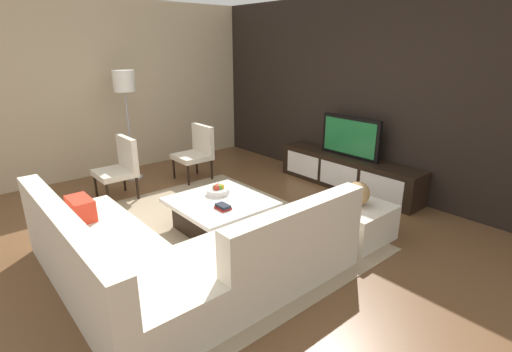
{
  "coord_description": "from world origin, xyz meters",
  "views": [
    {
      "loc": [
        3.3,
        -2.26,
        2.09
      ],
      "look_at": [
        -0.09,
        0.65,
        0.56
      ],
      "focal_mm": 26.92,
      "sensor_mm": 36.0,
      "label": 1
    }
  ],
  "objects_px": {
    "floor_lamp": "(125,88)",
    "fruit_bowl": "(218,190)",
    "decorative_ball": "(357,194)",
    "book_stack": "(223,207)",
    "ottoman": "(355,221)",
    "accent_chair_far": "(197,149)",
    "media_console": "(347,172)",
    "television": "(350,137)",
    "accent_chair_near": "(120,164)",
    "coffee_table": "(220,214)",
    "sectional_couch": "(174,257)"
  },
  "relations": [
    {
      "from": "television",
      "to": "book_stack",
      "type": "height_order",
      "value": "television"
    },
    {
      "from": "floor_lamp",
      "to": "fruit_bowl",
      "type": "relative_size",
      "value": 6.17
    },
    {
      "from": "media_console",
      "to": "decorative_ball",
      "type": "height_order",
      "value": "decorative_ball"
    },
    {
      "from": "decorative_ball",
      "to": "book_stack",
      "type": "distance_m",
      "value": 1.49
    },
    {
      "from": "television",
      "to": "floor_lamp",
      "type": "height_order",
      "value": "floor_lamp"
    },
    {
      "from": "book_stack",
      "to": "ottoman",
      "type": "bearing_deg",
      "value": 51.94
    },
    {
      "from": "floor_lamp",
      "to": "decorative_ball",
      "type": "relative_size",
      "value": 6.43
    },
    {
      "from": "coffee_table",
      "to": "accent_chair_far",
      "type": "xyz_separation_m",
      "value": [
        -1.78,
        0.82,
        0.29
      ]
    },
    {
      "from": "ottoman",
      "to": "accent_chair_far",
      "type": "xyz_separation_m",
      "value": [
        -2.92,
        -0.24,
        0.29
      ]
    },
    {
      "from": "media_console",
      "to": "accent_chair_far",
      "type": "distance_m",
      "value": 2.41
    },
    {
      "from": "fruit_bowl",
      "to": "decorative_ball",
      "type": "relative_size",
      "value": 1.04
    },
    {
      "from": "fruit_bowl",
      "to": "accent_chair_far",
      "type": "relative_size",
      "value": 0.32
    },
    {
      "from": "coffee_table",
      "to": "accent_chair_far",
      "type": "distance_m",
      "value": 1.98
    },
    {
      "from": "media_console",
      "to": "book_stack",
      "type": "distance_m",
      "value": 2.42
    },
    {
      "from": "accent_chair_far",
      "to": "decorative_ball",
      "type": "distance_m",
      "value": 2.93
    },
    {
      "from": "floor_lamp",
      "to": "book_stack",
      "type": "height_order",
      "value": "floor_lamp"
    },
    {
      "from": "coffee_table",
      "to": "accent_chair_near",
      "type": "relative_size",
      "value": 1.22
    },
    {
      "from": "fruit_bowl",
      "to": "sectional_couch",
      "type": "bearing_deg",
      "value": -52.79
    },
    {
      "from": "television",
      "to": "accent_chair_far",
      "type": "distance_m",
      "value": 2.41
    },
    {
      "from": "television",
      "to": "floor_lamp",
      "type": "distance_m",
      "value": 3.51
    },
    {
      "from": "accent_chair_near",
      "to": "book_stack",
      "type": "relative_size",
      "value": 5.14
    },
    {
      "from": "book_stack",
      "to": "television",
      "type": "bearing_deg",
      "value": 92.88
    },
    {
      "from": "television",
      "to": "accent_chair_far",
      "type": "relative_size",
      "value": 1.14
    },
    {
      "from": "decorative_ball",
      "to": "ottoman",
      "type": "bearing_deg",
      "value": 0.0
    },
    {
      "from": "accent_chair_far",
      "to": "book_stack",
      "type": "height_order",
      "value": "accent_chair_far"
    },
    {
      "from": "floor_lamp",
      "to": "book_stack",
      "type": "distance_m",
      "value": 2.9
    },
    {
      "from": "television",
      "to": "decorative_ball",
      "type": "distance_m",
      "value": 1.64
    },
    {
      "from": "fruit_bowl",
      "to": "decorative_ball",
      "type": "height_order",
      "value": "decorative_ball"
    },
    {
      "from": "coffee_table",
      "to": "decorative_ball",
      "type": "distance_m",
      "value": 1.59
    },
    {
      "from": "coffee_table",
      "to": "fruit_bowl",
      "type": "height_order",
      "value": "fruit_bowl"
    },
    {
      "from": "ottoman",
      "to": "book_stack",
      "type": "height_order",
      "value": "book_stack"
    },
    {
      "from": "television",
      "to": "book_stack",
      "type": "relative_size",
      "value": 5.86
    },
    {
      "from": "book_stack",
      "to": "floor_lamp",
      "type": "bearing_deg",
      "value": 177.24
    },
    {
      "from": "ottoman",
      "to": "accent_chair_far",
      "type": "bearing_deg",
      "value": -175.4
    },
    {
      "from": "accent_chair_near",
      "to": "accent_chair_far",
      "type": "xyz_separation_m",
      "value": [
        -0.01,
        1.27,
        -0.0
      ]
    },
    {
      "from": "fruit_bowl",
      "to": "book_stack",
      "type": "bearing_deg",
      "value": -28.5
    },
    {
      "from": "accent_chair_near",
      "to": "fruit_bowl",
      "type": "bearing_deg",
      "value": 13.68
    },
    {
      "from": "media_console",
      "to": "television",
      "type": "height_order",
      "value": "television"
    },
    {
      "from": "television",
      "to": "decorative_ball",
      "type": "xyz_separation_m",
      "value": [
        1.04,
        -1.24,
        -0.27
      ]
    },
    {
      "from": "floor_lamp",
      "to": "book_stack",
      "type": "relative_size",
      "value": 10.2
    },
    {
      "from": "accent_chair_near",
      "to": "book_stack",
      "type": "bearing_deg",
      "value": 4.14
    },
    {
      "from": "sectional_couch",
      "to": "coffee_table",
      "type": "xyz_separation_m",
      "value": [
        -0.62,
        0.96,
        -0.09
      ]
    },
    {
      "from": "floor_lamp",
      "to": "decorative_ball",
      "type": "height_order",
      "value": "floor_lamp"
    },
    {
      "from": "accent_chair_near",
      "to": "floor_lamp",
      "type": "distance_m",
      "value": 1.29
    },
    {
      "from": "accent_chair_near",
      "to": "decorative_ball",
      "type": "distance_m",
      "value": 3.28
    },
    {
      "from": "media_console",
      "to": "floor_lamp",
      "type": "xyz_separation_m",
      "value": [
        -2.58,
        -2.28,
        1.21
      ]
    },
    {
      "from": "sectional_couch",
      "to": "decorative_ball",
      "type": "xyz_separation_m",
      "value": [
        0.51,
        2.01,
        0.25
      ]
    },
    {
      "from": "ottoman",
      "to": "media_console",
      "type": "bearing_deg",
      "value": 129.9
    },
    {
      "from": "accent_chair_far",
      "to": "decorative_ball",
      "type": "height_order",
      "value": "accent_chair_far"
    },
    {
      "from": "television",
      "to": "coffee_table",
      "type": "distance_m",
      "value": 2.38
    }
  ]
}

